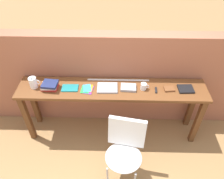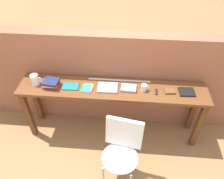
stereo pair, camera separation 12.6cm
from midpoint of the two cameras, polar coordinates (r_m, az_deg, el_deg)
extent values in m
plane|color=#9E7547|center=(3.33, -1.23, -14.59)|extent=(40.00, 40.00, 0.00)
cube|color=#9E5B42|center=(3.21, -0.95, 2.51)|extent=(6.00, 0.20, 1.49)
cube|color=brown|center=(2.88, -1.23, 0.04)|extent=(2.50, 0.44, 0.04)
cube|color=#5B341A|center=(3.34, -22.23, -7.10)|extent=(0.07, 0.07, 0.84)
cube|color=#5B341A|center=(3.26, 20.37, -7.97)|extent=(0.07, 0.07, 0.84)
cube|color=#5B341A|center=(3.54, -20.65, -3.24)|extent=(0.07, 0.07, 0.84)
cube|color=#5B341A|center=(3.47, 19.11, -3.96)|extent=(0.07, 0.07, 0.84)
ellipsoid|color=white|center=(2.71, 1.65, -17.30)|extent=(0.51, 0.49, 0.08)
cube|color=white|center=(2.62, 2.50, -11.08)|extent=(0.45, 0.18, 0.40)
cylinder|color=#B2B2B7|center=(2.87, -2.55, -21.90)|extent=(0.02, 0.02, 0.41)
cylinder|color=#B2B2B7|center=(3.02, -1.11, -16.65)|extent=(0.02, 0.02, 0.41)
cylinder|color=#B2B2B7|center=(2.99, 5.38, -17.65)|extent=(0.02, 0.02, 0.41)
cylinder|color=white|center=(3.03, -21.02, 1.66)|extent=(0.10, 0.10, 0.15)
cone|color=white|center=(2.96, -21.60, 2.58)|extent=(0.04, 0.03, 0.04)
torus|color=white|center=(3.01, -20.04, 1.80)|extent=(0.07, 0.01, 0.07)
cube|color=red|center=(2.98, -17.08, 0.54)|extent=(0.21, 0.16, 0.03)
cube|color=white|center=(2.96, -17.28, 0.94)|extent=(0.20, 0.15, 0.03)
cube|color=navy|center=(2.93, -17.12, 1.35)|extent=(0.21, 0.19, 0.03)
cube|color=#19757A|center=(2.92, -12.13, 0.35)|extent=(0.22, 0.15, 0.01)
cube|color=#E5334C|center=(2.87, -7.65, -0.01)|extent=(0.13, 0.16, 0.00)
cube|color=purple|center=(2.86, -7.45, -0.07)|extent=(0.14, 0.18, 0.00)
cube|color=green|center=(2.86, -8.20, 0.02)|extent=(0.12, 0.16, 0.00)
cube|color=orange|center=(2.87, -7.40, 0.30)|extent=(0.12, 0.15, 0.00)
cube|color=#3399D8|center=(2.87, -7.77, 0.35)|extent=(0.13, 0.17, 0.00)
cube|color=#9E9EA3|center=(2.85, -2.49, 0.42)|extent=(0.27, 0.21, 0.02)
cube|color=#9E9EA3|center=(2.85, 3.05, 0.50)|extent=(0.21, 0.16, 0.03)
cylinder|color=white|center=(2.84, 6.98, 0.77)|extent=(0.08, 0.08, 0.09)
torus|color=white|center=(2.84, 7.86, 0.75)|extent=(0.06, 0.01, 0.06)
cube|color=black|center=(2.87, 10.20, -0.17)|extent=(0.03, 0.11, 0.02)
cube|color=brown|center=(2.91, 13.50, 0.15)|extent=(0.14, 0.11, 0.02)
cube|color=black|center=(2.97, 17.56, 0.13)|extent=(0.20, 0.17, 0.02)
cube|color=silver|center=(2.99, 0.42, 2.49)|extent=(0.84, 0.03, 0.00)
camera|label=1|loc=(0.06, -91.28, -1.14)|focal=35.00mm
camera|label=2|loc=(0.06, 88.72, 1.14)|focal=35.00mm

